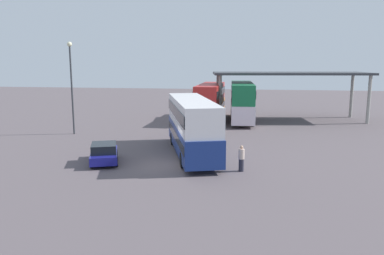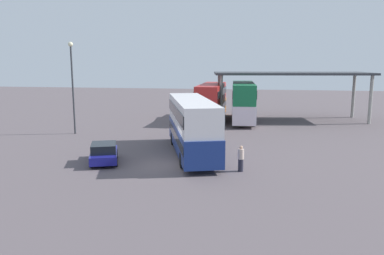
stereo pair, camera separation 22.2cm
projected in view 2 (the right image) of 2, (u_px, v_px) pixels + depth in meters
ground_plane at (168, 165)px, 25.12m from camera, size 140.00×140.00×0.00m
double_decker_main at (192, 124)px, 27.76m from camera, size 5.65×11.44×4.06m
parked_hatchback at (104, 153)px, 25.69m from camera, size 2.90×4.06×1.35m
double_decker_near_canopy at (211, 100)px, 44.17m from camera, size 2.64×10.49×4.16m
double_decker_mid_row at (243, 100)px, 43.07m from camera, size 3.05×10.73×4.37m
depot_canopy at (291, 76)px, 43.50m from camera, size 18.09×8.32×5.52m
lamppost_tall at (72, 77)px, 35.19m from camera, size 0.44×0.44×8.51m
pedestrian_waiting at (241, 159)px, 23.62m from camera, size 0.38×0.38×1.64m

